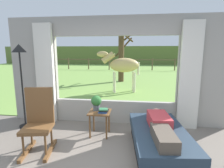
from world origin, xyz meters
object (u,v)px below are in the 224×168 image
at_px(side_table, 100,116).
at_px(floor_lamp_left, 20,61).
at_px(rocking_chair, 39,120).
at_px(horse, 122,65).
at_px(recliner_sofa, 159,141).
at_px(pasture_tree, 122,57).
at_px(reclining_person, 160,125).
at_px(potted_plant, 96,102).
at_px(book_stack, 103,111).

bearing_deg(side_table, floor_lamp_left, 173.70).
height_order(rocking_chair, horse, horse).
xyz_separation_m(recliner_sofa, rocking_chair, (-2.11, -0.17, 0.33)).
relative_size(rocking_chair, side_table, 2.15).
distance_m(recliner_sofa, pasture_tree, 7.61).
relative_size(reclining_person, floor_lamp_left, 0.75).
bearing_deg(reclining_person, potted_plant, 146.62).
distance_m(potted_plant, horse, 4.12).
height_order(rocking_chair, potted_plant, rocking_chair).
relative_size(reclining_person, book_stack, 7.17).
distance_m(rocking_chair, book_stack, 1.22).
distance_m(reclining_person, potted_plant, 1.40).
xyz_separation_m(recliner_sofa, potted_plant, (-1.24, 0.59, 0.48)).
xyz_separation_m(potted_plant, floor_lamp_left, (-1.74, 0.14, 0.84)).
height_order(reclining_person, potted_plant, potted_plant).
xyz_separation_m(rocking_chair, potted_plant, (0.87, 0.75, 0.16)).
bearing_deg(potted_plant, horse, 86.70).
height_order(floor_lamp_left, horse, floor_lamp_left).
distance_m(reclining_person, pasture_tree, 7.61).
relative_size(recliner_sofa, potted_plant, 5.58).
relative_size(recliner_sofa, floor_lamp_left, 0.94).
bearing_deg(book_stack, rocking_chair, -148.89).
bearing_deg(reclining_person, pasture_tree, 93.40).
bearing_deg(rocking_chair, side_table, 25.22).
bearing_deg(floor_lamp_left, rocking_chair, -45.88).
distance_m(recliner_sofa, book_stack, 1.21).
relative_size(reclining_person, pasture_tree, 0.50).
bearing_deg(book_stack, potted_plant, 144.50).
bearing_deg(pasture_tree, floor_lamp_left, -104.51).
distance_m(recliner_sofa, rocking_chair, 2.14).
bearing_deg(book_stack, side_table, 145.73).
height_order(side_table, horse, horse).
relative_size(book_stack, pasture_tree, 0.07).
relative_size(recliner_sofa, reclining_person, 1.24).
height_order(book_stack, horse, horse).
bearing_deg(potted_plant, floor_lamp_left, 175.37).
relative_size(reclining_person, rocking_chair, 1.28).
height_order(horse, pasture_tree, pasture_tree).
relative_size(rocking_chair, potted_plant, 3.50).
bearing_deg(side_table, rocking_chair, -143.97).
distance_m(reclining_person, side_table, 1.30).
distance_m(side_table, floor_lamp_left, 2.15).
xyz_separation_m(recliner_sofa, book_stack, (-1.06, 0.46, 0.34)).
bearing_deg(potted_plant, pasture_tree, 90.13).
bearing_deg(book_stack, recliner_sofa, -23.57).
bearing_deg(rocking_chair, book_stack, 20.30).
xyz_separation_m(recliner_sofa, floor_lamp_left, (-2.98, 0.73, 1.32)).
height_order(reclining_person, floor_lamp_left, floor_lamp_left).
height_order(reclining_person, horse, horse).
bearing_deg(recliner_sofa, reclining_person, -96.13).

